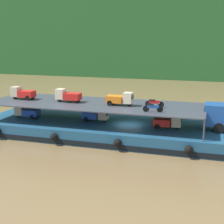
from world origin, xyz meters
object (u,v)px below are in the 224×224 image
at_px(mini_truck_lower_stern, 27,112).
at_px(motorcycle_upper_centre, 154,103).
at_px(mini_truck_lower_aft, 96,115).
at_px(motorcycle_upper_port, 153,107).
at_px(mini_truck_upper_mid, 68,96).
at_px(mini_truck_upper_fore, 120,99).
at_px(mini_truck_lower_mid, 168,122).
at_px(mini_truck_upper_stern, 22,93).
at_px(cargo_barge, 129,131).

height_order(mini_truck_lower_stern, motorcycle_upper_centre, motorcycle_upper_centre).
bearing_deg(mini_truck_lower_aft, motorcycle_upper_port, -21.41).
distance_m(mini_truck_upper_mid, mini_truck_upper_fore, 5.93).
height_order(mini_truck_lower_mid, mini_truck_upper_stern, mini_truck_upper_stern).
bearing_deg(mini_truck_lower_mid, cargo_barge, 173.55).
height_order(mini_truck_lower_mid, mini_truck_upper_fore, mini_truck_upper_fore).
relative_size(mini_truck_upper_stern, motorcycle_upper_port, 1.45).
bearing_deg(mini_truck_upper_mid, motorcycle_upper_centre, 0.01).
height_order(mini_truck_lower_aft, mini_truck_lower_mid, same).
xyz_separation_m(mini_truck_lower_aft, mini_truck_upper_fore, (2.82, -0.49, 2.00)).
bearing_deg(motorcycle_upper_centre, mini_truck_lower_mid, -18.47).
relative_size(cargo_barge, mini_truck_lower_stern, 11.63).
height_order(mini_truck_lower_stern, mini_truck_upper_fore, mini_truck_upper_fore).
height_order(cargo_barge, mini_truck_upper_mid, mini_truck_upper_mid).
xyz_separation_m(cargo_barge, mini_truck_upper_mid, (-6.85, 0.03, 3.44)).
relative_size(mini_truck_lower_stern, mini_truck_upper_stern, 1.01).
xyz_separation_m(mini_truck_lower_aft, motorcycle_upper_centre, (6.32, -0.32, 1.74)).
height_order(mini_truck_lower_stern, motorcycle_upper_port, motorcycle_upper_port).
xyz_separation_m(mini_truck_upper_fore, motorcycle_upper_port, (3.74, -2.08, -0.26)).
relative_size(mini_truck_upper_stern, mini_truck_upper_fore, 0.99).
distance_m(mini_truck_lower_stern, mini_truck_upper_mid, 5.28).
xyz_separation_m(mini_truck_upper_stern, mini_truck_upper_mid, (5.57, -0.00, 0.00)).
distance_m(cargo_barge, mini_truck_lower_aft, 4.02).
height_order(mini_truck_lower_mid, motorcycle_upper_port, motorcycle_upper_port).
bearing_deg(mini_truck_lower_aft, mini_truck_lower_mid, -5.98).
distance_m(mini_truck_lower_stern, mini_truck_upper_stern, 2.18).
bearing_deg(mini_truck_upper_stern, cargo_barge, -0.16).
distance_m(mini_truck_upper_stern, motorcycle_upper_centre, 14.99).
xyz_separation_m(mini_truck_lower_aft, mini_truck_upper_mid, (-3.11, -0.32, 2.00)).
bearing_deg(cargo_barge, mini_truck_upper_fore, -171.75).
height_order(mini_truck_lower_aft, motorcycle_upper_centre, motorcycle_upper_centre).
bearing_deg(mini_truck_lower_mid, mini_truck_lower_stern, 179.95).
xyz_separation_m(mini_truck_lower_mid, mini_truck_upper_stern, (-16.47, 0.49, 2.00)).
xyz_separation_m(mini_truck_lower_mid, motorcycle_upper_centre, (-1.48, 0.49, 1.74)).
height_order(motorcycle_upper_port, motorcycle_upper_centre, same).
bearing_deg(motorcycle_upper_port, mini_truck_lower_aft, 158.59).
distance_m(motorcycle_upper_port, motorcycle_upper_centre, 2.26).
xyz_separation_m(mini_truck_upper_fore, motorcycle_upper_centre, (3.49, 0.17, -0.26)).
relative_size(cargo_barge, mini_truck_lower_mid, 11.58).
distance_m(mini_truck_upper_fore, motorcycle_upper_centre, 3.51).
distance_m(mini_truck_lower_mid, mini_truck_upper_fore, 5.37).
xyz_separation_m(cargo_barge, motorcycle_upper_centre, (2.58, 0.03, 3.18)).
bearing_deg(cargo_barge, mini_truck_lower_stern, -177.82).
bearing_deg(motorcycle_upper_port, motorcycle_upper_centre, 96.22).
xyz_separation_m(mini_truck_upper_mid, mini_truck_upper_fore, (5.93, -0.17, 0.00)).
bearing_deg(mini_truck_upper_fore, motorcycle_upper_centre, 2.73).
xyz_separation_m(mini_truck_upper_stern, motorcycle_upper_centre, (14.99, -0.00, -0.26)).
relative_size(mini_truck_upper_mid, motorcycle_upper_port, 1.45).
height_order(cargo_barge, motorcycle_upper_port, motorcycle_upper_port).
height_order(mini_truck_upper_mid, motorcycle_upper_centre, mini_truck_upper_mid).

